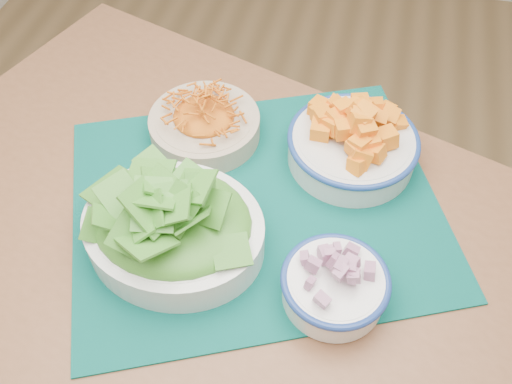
% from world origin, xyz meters
% --- Properties ---
extents(table, '(1.34, 1.10, 0.75)m').
position_xyz_m(table, '(-0.28, -0.04, 0.65)').
color(table, brown).
rests_on(table, ground).
extents(placemat, '(0.75, 0.69, 0.00)m').
position_xyz_m(placemat, '(-0.22, 0.02, 0.75)').
color(placemat, '#00332E').
rests_on(placemat, table).
extents(carrot_bowl, '(0.23, 0.23, 0.07)m').
position_xyz_m(carrot_bowl, '(-0.35, 0.15, 0.79)').
color(carrot_bowl, '#BCA88C').
rests_on(carrot_bowl, placemat).
extents(squash_bowl, '(0.24, 0.24, 0.11)m').
position_xyz_m(squash_bowl, '(-0.08, 0.15, 0.81)').
color(squash_bowl, silver).
rests_on(squash_bowl, placemat).
extents(lettuce_bowl, '(0.30, 0.26, 0.13)m').
position_xyz_m(lettuce_bowl, '(-0.33, -0.09, 0.82)').
color(lettuce_bowl, white).
rests_on(lettuce_bowl, placemat).
extents(onion_bowl, '(0.19, 0.19, 0.08)m').
position_xyz_m(onion_bowl, '(-0.07, -0.12, 0.79)').
color(onion_bowl, white).
rests_on(onion_bowl, placemat).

